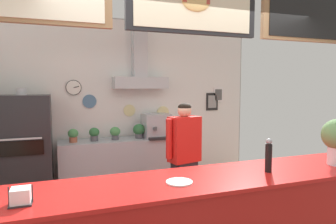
% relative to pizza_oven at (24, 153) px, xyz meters
% --- Properties ---
extents(back_wall_assembly, '(4.68, 2.96, 2.96)m').
position_rel_pizza_oven_xyz_m(back_wall_assembly, '(1.65, 0.40, 0.74)').
color(back_wall_assembly, gray).
rests_on(back_wall_assembly, ground_plane).
extents(back_prep_counter, '(1.95, 0.53, 0.92)m').
position_rel_pizza_oven_xyz_m(back_prep_counter, '(1.42, 0.19, -0.39)').
color(back_prep_counter, '#A3A5AD').
rests_on(back_prep_counter, ground_plane).
extents(pizza_oven, '(0.76, 0.67, 1.78)m').
position_rel_pizza_oven_xyz_m(pizza_oven, '(0.00, 0.00, 0.00)').
color(pizza_oven, '#232326').
rests_on(pizza_oven, ground_plane).
extents(shop_worker, '(0.54, 0.31, 1.59)m').
position_rel_pizza_oven_xyz_m(shop_worker, '(1.99, -1.22, 0.01)').
color(shop_worker, '#232328').
rests_on(shop_worker, ground_plane).
extents(espresso_machine, '(0.45, 0.49, 0.41)m').
position_rel_pizza_oven_xyz_m(espresso_machine, '(2.05, 0.16, 0.28)').
color(espresso_machine, '#A3A5AD').
rests_on(espresso_machine, back_prep_counter).
extents(potted_basil, '(0.21, 0.21, 0.24)m').
position_rel_pizza_oven_xyz_m(potted_basil, '(1.75, 0.18, 0.21)').
color(potted_basil, '#4C4C51').
rests_on(potted_basil, back_prep_counter).
extents(potted_oregano, '(0.16, 0.16, 0.22)m').
position_rel_pizza_oven_xyz_m(potted_oregano, '(1.01, 0.17, 0.20)').
color(potted_oregano, '#4C4C51').
rests_on(potted_oregano, back_prep_counter).
extents(potted_rosemary, '(0.17, 0.17, 0.21)m').
position_rel_pizza_oven_xyz_m(potted_rosemary, '(1.35, 0.17, 0.20)').
color(potted_rosemary, '#4C4C51').
rests_on(potted_rosemary, back_prep_counter).
extents(potted_sage, '(0.16, 0.16, 0.21)m').
position_rel_pizza_oven_xyz_m(potted_sage, '(0.69, 0.17, 0.20)').
color(potted_sage, '#9E563D').
rests_on(potted_sage, back_prep_counter).
extents(pepper_grinder, '(0.06, 0.06, 0.29)m').
position_rel_pizza_oven_xyz_m(pepper_grinder, '(2.16, -2.64, 0.38)').
color(pepper_grinder, black).
rests_on(pepper_grinder, service_counter).
extents(napkin_holder, '(0.14, 0.13, 0.12)m').
position_rel_pizza_oven_xyz_m(napkin_holder, '(0.27, -2.69, 0.28)').
color(napkin_holder, '#262628').
rests_on(napkin_holder, service_counter).
extents(condiment_plate, '(0.20, 0.20, 0.01)m').
position_rel_pizza_oven_xyz_m(condiment_plate, '(1.34, -2.65, 0.24)').
color(condiment_plate, white).
rests_on(condiment_plate, service_counter).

